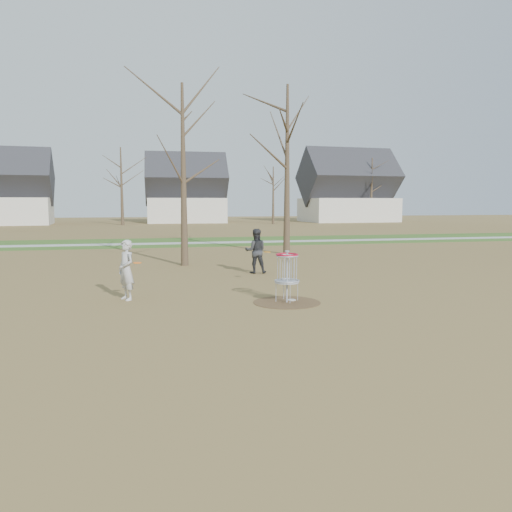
{
  "coord_description": "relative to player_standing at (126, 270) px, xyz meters",
  "views": [
    {
      "loc": [
        -3.69,
        -12.55,
        2.65
      ],
      "look_at": [
        -0.5,
        1.5,
        1.1
      ],
      "focal_mm": 35.0,
      "sensor_mm": 36.0,
      "label": 1
    }
  ],
  "objects": [
    {
      "name": "ground",
      "position": [
        4.16,
        -1.32,
        -0.82
      ],
      "size": [
        160.0,
        160.0,
        0.0
      ],
      "primitive_type": "plane",
      "color": "brown",
      "rests_on": "ground"
    },
    {
      "name": "green_band",
      "position": [
        4.16,
        19.68,
        -0.82
      ],
      "size": [
        160.0,
        8.0,
        0.01
      ],
      "primitive_type": "cube",
      "color": "#2D5119",
      "rests_on": "ground"
    },
    {
      "name": "footpath",
      "position": [
        4.16,
        18.68,
        -0.81
      ],
      "size": [
        160.0,
        1.5,
        0.01
      ],
      "primitive_type": "cube",
      "color": "#9E9E99",
      "rests_on": "green_band"
    },
    {
      "name": "dirt_circle",
      "position": [
        4.16,
        -1.32,
        -0.82
      ],
      "size": [
        1.8,
        1.8,
        0.01
      ],
      "primitive_type": "cylinder",
      "color": "#47331E",
      "rests_on": "ground"
    },
    {
      "name": "player_standing",
      "position": [
        0.0,
        0.0,
        0.0
      ],
      "size": [
        0.64,
        0.72,
        1.64
      ],
      "primitive_type": "imported",
      "rotation": [
        0.0,
        0.0,
        -1.04
      ],
      "color": "#B9B9B9",
      "rests_on": "ground"
    },
    {
      "name": "player_throwing",
      "position": [
        4.57,
        4.27,
        0.02
      ],
      "size": [
        0.9,
        0.74,
        1.67
      ],
      "primitive_type": "imported",
      "rotation": [
        0.0,
        0.0,
        3.0
      ],
      "color": "#2C2D30",
      "rests_on": "ground"
    },
    {
      "name": "disc_grounded",
      "position": [
        4.36,
        -1.11,
        -0.8
      ],
      "size": [
        0.22,
        0.22,
        0.02
      ],
      "primitive_type": "cylinder",
      "color": "silver",
      "rests_on": "dirt_circle"
    },
    {
      "name": "discs_in_play",
      "position": [
        2.45,
        0.87,
        0.22
      ],
      "size": [
        4.34,
        2.29,
        0.05
      ],
      "color": "orange",
      "rests_on": "ground"
    },
    {
      "name": "disc_golf_basket",
      "position": [
        4.16,
        -1.32,
        0.09
      ],
      "size": [
        0.64,
        0.64,
        1.35
      ],
      "color": "#9EA3AD",
      "rests_on": "ground"
    },
    {
      "name": "bare_trees",
      "position": [
        5.94,
        34.47,
        4.52
      ],
      "size": [
        52.62,
        44.98,
        9.0
      ],
      "color": "#382B1E",
      "rests_on": "ground"
    },
    {
      "name": "houses_row",
      "position": [
        8.48,
        51.24,
        2.7
      ],
      "size": [
        56.51,
        10.01,
        7.26
      ],
      "color": "silver",
      "rests_on": "ground"
    }
  ]
}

